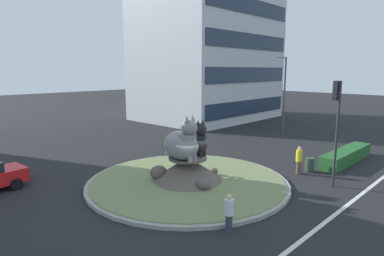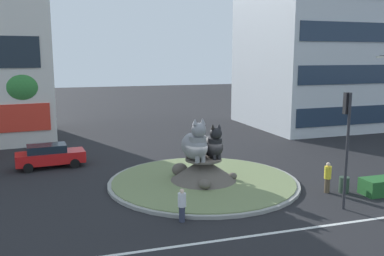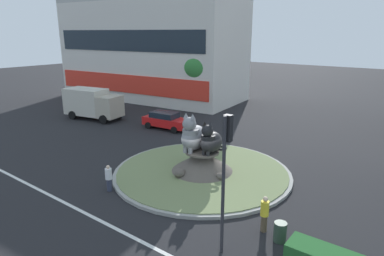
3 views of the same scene
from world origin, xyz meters
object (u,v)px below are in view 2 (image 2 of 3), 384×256
object	(u,v)px
cat_statue_grey	(195,144)
litter_bin	(344,185)
broadleaf_tree_behind_island	(22,86)
pedestrian_yellow_shirt	(328,177)
traffic_light_mast	(347,130)
cat_statue_black	(213,145)
sedan_on_far_lane	(50,155)
pedestrian_white_shirt	(182,205)

from	to	relation	value
cat_statue_grey	litter_bin	size ratio (longest dim) A/B	3.02
broadleaf_tree_behind_island	pedestrian_yellow_shirt	bearing A→B (deg)	-48.44
traffic_light_mast	pedestrian_yellow_shirt	size ratio (longest dim) A/B	3.34
traffic_light_mast	litter_bin	xyz separation A→B (m)	(1.64, 2.05, -3.58)
cat_statue_black	sedan_on_far_lane	bearing A→B (deg)	-128.20
cat_statue_grey	pedestrian_yellow_shirt	distance (m)	7.68
cat_statue_grey	cat_statue_black	size ratio (longest dim) A/B	1.25
traffic_light_mast	pedestrian_white_shirt	xyz separation A→B (m)	(-8.19, 0.76, -3.21)
broadleaf_tree_behind_island	pedestrian_yellow_shirt	world-z (taller)	broadleaf_tree_behind_island
cat_statue_grey	litter_bin	bearing A→B (deg)	56.14
cat_statue_grey	sedan_on_far_lane	world-z (taller)	cat_statue_grey
cat_statue_grey	pedestrian_white_shirt	xyz separation A→B (m)	(-2.27, -5.06, -1.65)
pedestrian_yellow_shirt	cat_statue_grey	bearing A→B (deg)	137.28
pedestrian_white_shirt	broadleaf_tree_behind_island	bearing A→B (deg)	69.13
pedestrian_yellow_shirt	litter_bin	distance (m)	1.06
cat_statue_grey	broadleaf_tree_behind_island	world-z (taller)	broadleaf_tree_behind_island
pedestrian_white_shirt	litter_bin	bearing A→B (deg)	-34.96
broadleaf_tree_behind_island	litter_bin	world-z (taller)	broadleaf_tree_behind_island
sedan_on_far_lane	broadleaf_tree_behind_island	bearing A→B (deg)	98.19
pedestrian_yellow_shirt	litter_bin	xyz separation A→B (m)	(0.90, -0.29, -0.47)
traffic_light_mast	pedestrian_white_shirt	distance (m)	8.83
cat_statue_grey	cat_statue_black	bearing A→B (deg)	93.07
sedan_on_far_lane	litter_bin	xyz separation A→B (m)	(15.90, -10.56, -0.39)
pedestrian_white_shirt	sedan_on_far_lane	distance (m)	13.31
cat_statue_black	litter_bin	size ratio (longest dim) A/B	2.42
cat_statue_black	pedestrian_yellow_shirt	world-z (taller)	cat_statue_black
cat_statue_grey	traffic_light_mast	distance (m)	8.45
litter_bin	pedestrian_yellow_shirt	bearing A→B (deg)	162.37
pedestrian_white_shirt	cat_statue_grey	bearing A→B (deg)	23.43
traffic_light_mast	broadleaf_tree_behind_island	distance (m)	27.35
sedan_on_far_lane	litter_bin	distance (m)	19.09
cat_statue_black	broadleaf_tree_behind_island	world-z (taller)	broadleaf_tree_behind_island
cat_statue_black	traffic_light_mast	distance (m)	7.86
broadleaf_tree_behind_island	sedan_on_far_lane	size ratio (longest dim) A/B	1.52
pedestrian_yellow_shirt	pedestrian_white_shirt	size ratio (longest dim) A/B	1.10
traffic_light_mast	pedestrian_white_shirt	world-z (taller)	traffic_light_mast
litter_bin	traffic_light_mast	bearing A→B (deg)	-128.73
broadleaf_tree_behind_island	litter_bin	bearing A→B (deg)	-47.40
broadleaf_tree_behind_island	sedan_on_far_lane	xyz separation A→B (m)	(2.25, -9.18, -4.16)
cat_statue_black	traffic_light_mast	world-z (taller)	traffic_light_mast
pedestrian_white_shirt	pedestrian_yellow_shirt	bearing A→B (deg)	-32.42
traffic_light_mast	broadleaf_tree_behind_island	bearing A→B (deg)	38.77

